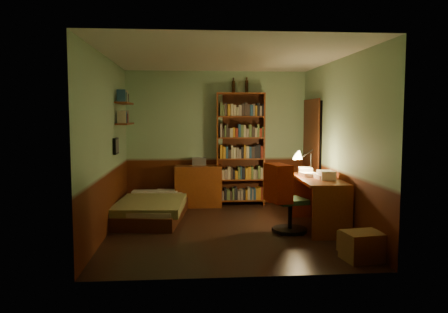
{
  "coord_description": "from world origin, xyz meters",
  "views": [
    {
      "loc": [
        -0.55,
        -6.53,
        1.73
      ],
      "look_at": [
        0.0,
        0.25,
        1.1
      ],
      "focal_mm": 35.0,
      "sensor_mm": 36.0,
      "label": 1
    }
  ],
  "objects": [
    {
      "name": "cardboard_box_a",
      "position": [
        1.53,
        -1.56,
        0.17
      ],
      "size": [
        0.51,
        0.44,
        0.34
      ],
      "primitive_type": "cube",
      "rotation": [
        0.0,
        0.0,
        0.16
      ],
      "color": "olive",
      "rests_on": "ground"
    },
    {
      "name": "wall_shelf_lower",
      "position": [
        -1.64,
        1.1,
        1.6
      ],
      "size": [
        0.2,
        0.9,
        0.03
      ],
      "primitive_type": "cube",
      "color": "maroon",
      "rests_on": "wall_left"
    },
    {
      "name": "paper_stack",
      "position": [
        1.36,
        0.44,
        0.83
      ],
      "size": [
        0.26,
        0.33,
        0.12
      ],
      "primitive_type": "cube",
      "rotation": [
        0.0,
        0.0,
        -0.18
      ],
      "color": "silver",
      "rests_on": "desk"
    },
    {
      "name": "mini_stereo",
      "position": [
        -0.35,
        1.89,
        0.86
      ],
      "size": [
        0.27,
        0.21,
        0.14
      ],
      "primitive_type": "cube",
      "rotation": [
        0.0,
        0.0,
        -0.01
      ],
      "color": "#B2B2B7",
      "rests_on": "dresser"
    },
    {
      "name": "cardboard_box_b",
      "position": [
        1.56,
        -1.26,
        0.13
      ],
      "size": [
        0.43,
        0.38,
        0.26
      ],
      "primitive_type": "cube",
      "rotation": [
        0.0,
        0.0,
        0.23
      ],
      "color": "olive",
      "rests_on": "ground"
    },
    {
      "name": "wall_left",
      "position": [
        -1.76,
        0.0,
        1.3
      ],
      "size": [
        0.02,
        4.0,
        2.6
      ],
      "primitive_type": "cube",
      "color": "#8EB489",
      "rests_on": "ground"
    },
    {
      "name": "doorway",
      "position": [
        1.72,
        1.3,
        1.0
      ],
      "size": [
        0.06,
        0.9,
        2.0
      ],
      "primitive_type": "cube",
      "color": "black",
      "rests_on": "ground"
    },
    {
      "name": "red_jacket",
      "position": [
        0.89,
        -0.28,
        1.14
      ],
      "size": [
        0.32,
        0.5,
        0.56
      ],
      "primitive_type": "cube",
      "rotation": [
        0.0,
        0.0,
        0.13
      ],
      "color": "#AD2400",
      "rests_on": "office_chair"
    },
    {
      "name": "bookshelf",
      "position": [
        0.45,
        1.85,
        1.09
      ],
      "size": [
        0.95,
        0.36,
        2.18
      ],
      "primitive_type": "cube",
      "rotation": [
        0.0,
        0.0,
        -0.07
      ],
      "color": "maroon",
      "rests_on": "ground"
    },
    {
      "name": "ceiling",
      "position": [
        0.0,
        0.0,
        2.61
      ],
      "size": [
        3.5,
        4.0,
        0.02
      ],
      "primitive_type": "cube",
      "color": "silver",
      "rests_on": "wall_back"
    },
    {
      "name": "desk",
      "position": [
        1.44,
        0.0,
        0.39
      ],
      "size": [
        0.65,
        1.47,
        0.78
      ],
      "primitive_type": "cube",
      "rotation": [
        0.0,
        0.0,
        -0.03
      ],
      "color": "maroon",
      "rests_on": "ground"
    },
    {
      "name": "wall_right",
      "position": [
        1.76,
        0.0,
        1.3
      ],
      "size": [
        0.02,
        4.0,
        2.6
      ],
      "primitive_type": "cube",
      "color": "#8EB489",
      "rests_on": "ground"
    },
    {
      "name": "wall_front",
      "position": [
        0.0,
        -2.01,
        1.3
      ],
      "size": [
        3.5,
        0.02,
        2.6
      ],
      "primitive_type": "cube",
      "color": "#8EB489",
      "rests_on": "ground"
    },
    {
      "name": "bed",
      "position": [
        -1.19,
        0.85,
        0.28
      ],
      "size": [
        1.26,
        2.03,
        0.57
      ],
      "primitive_type": "cube",
      "rotation": [
        0.0,
        0.0,
        -0.13
      ],
      "color": "olive",
      "rests_on": "ground"
    },
    {
      "name": "floor",
      "position": [
        0.0,
        0.0,
        -0.01
      ],
      "size": [
        3.5,
        4.0,
        0.02
      ],
      "primitive_type": "cube",
      "color": "black",
      "rests_on": "ground"
    },
    {
      "name": "office_chair",
      "position": [
        0.95,
        -0.22,
        0.43
      ],
      "size": [
        0.51,
        0.47,
        0.86
      ],
      "primitive_type": "cube",
      "rotation": [
        0.0,
        0.0,
        0.25
      ],
      "color": "#265134",
      "rests_on": "ground"
    },
    {
      "name": "wall_back",
      "position": [
        0.0,
        2.01,
        1.3
      ],
      "size": [
        3.5,
        0.02,
        2.6
      ],
      "primitive_type": "cube",
      "color": "#8EB489",
      "rests_on": "ground"
    },
    {
      "name": "desk_lamp",
      "position": [
        1.43,
        0.37,
        1.08
      ],
      "size": [
        0.24,
        0.24,
        0.61
      ],
      "primitive_type": "cone",
      "rotation": [
        0.0,
        0.0,
        0.38
      ],
      "color": "black",
      "rests_on": "desk"
    },
    {
      "name": "wall_shelf_upper",
      "position": [
        -1.64,
        1.1,
        1.95
      ],
      "size": [
        0.2,
        0.9,
        0.03
      ],
      "primitive_type": "cube",
      "color": "maroon",
      "rests_on": "wall_left"
    },
    {
      "name": "bottle_left",
      "position": [
        0.32,
        1.96,
        2.29
      ],
      "size": [
        0.08,
        0.08,
        0.23
      ],
      "primitive_type": "cylinder",
      "rotation": [
        0.0,
        0.0,
        -0.39
      ],
      "color": "black",
      "rests_on": "bookshelf"
    },
    {
      "name": "framed_picture",
      "position": [
        -1.72,
        0.6,
        1.25
      ],
      "size": [
        0.04,
        0.32,
        0.26
      ],
      "primitive_type": "cube",
      "color": "black",
      "rests_on": "wall_left"
    },
    {
      "name": "bottle_right",
      "position": [
        0.58,
        1.96,
        2.3
      ],
      "size": [
        0.07,
        0.07,
        0.24
      ],
      "primitive_type": "cylinder",
      "rotation": [
        0.0,
        0.0,
        -0.03
      ],
      "color": "black",
      "rests_on": "bookshelf"
    },
    {
      "name": "door_trim",
      "position": [
        1.69,
        1.3,
        1.0
      ],
      "size": [
        0.02,
        0.98,
        2.08
      ],
      "primitive_type": "cube",
      "color": "#411C0D",
      "rests_on": "ground"
    },
    {
      "name": "dresser",
      "position": [
        -0.37,
        1.76,
        0.39
      ],
      "size": [
        0.89,
        0.46,
        0.79
      ],
      "primitive_type": "cube",
      "rotation": [
        0.0,
        0.0,
        -0.02
      ],
      "color": "maroon",
      "rests_on": "ground"
    }
  ]
}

